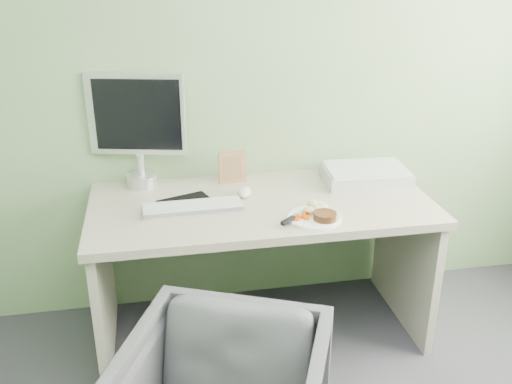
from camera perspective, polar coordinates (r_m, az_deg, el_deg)
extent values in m
plane|color=#82A272|center=(2.85, -0.90, 13.59)|extent=(3.50, 0.00, 3.50)
cube|color=#B5AA98|center=(2.68, 0.54, -1.34)|extent=(1.60, 0.75, 0.04)
cube|color=#BBB2A0|center=(2.83, -14.98, -9.22)|extent=(0.04, 0.70, 0.69)
cube|color=#BBB2A0|center=(3.07, 14.65, -6.43)|extent=(0.04, 0.70, 0.69)
cylinder|color=white|center=(2.51, 5.84, -2.62)|extent=(0.24, 0.24, 0.01)
cylinder|color=black|center=(2.48, 6.92, -2.40)|extent=(0.13, 0.13, 0.03)
ellipsoid|color=tan|center=(2.54, 6.21, -1.36)|extent=(0.12, 0.09, 0.06)
cube|color=#FF5005|center=(2.48, 4.60, -2.28)|extent=(0.06, 0.06, 0.04)
cube|color=silver|center=(2.52, 4.78, -2.02)|extent=(0.11, 0.10, 0.01)
cube|color=black|center=(2.44, 3.24, -2.85)|extent=(0.08, 0.07, 0.02)
cube|color=black|center=(2.67, -6.81, -1.16)|extent=(0.30, 0.28, 0.00)
cube|color=white|center=(2.60, -6.35, -1.50)|extent=(0.45, 0.14, 0.02)
ellipsoid|color=white|center=(2.73, -1.13, 0.00)|extent=(0.09, 0.13, 0.04)
cube|color=brown|center=(2.86, -2.42, 2.48)|extent=(0.13, 0.03, 0.17)
cylinder|color=white|center=(2.93, -2.27, 1.85)|extent=(0.03, 0.03, 0.06)
cone|color=#82A8D0|center=(2.92, -2.29, 2.55)|extent=(0.02, 0.02, 0.02)
cube|color=#B6B8BE|center=(2.95, 10.87, 1.67)|extent=(0.44, 0.31, 0.07)
cylinder|color=silver|center=(2.89, -11.35, 1.15)|extent=(0.15, 0.15, 0.06)
cylinder|color=silver|center=(2.86, -11.48, 2.70)|extent=(0.04, 0.04, 0.10)
cube|color=silver|center=(2.82, -11.88, 7.66)|extent=(0.47, 0.15, 0.40)
cube|color=black|center=(2.79, -11.88, 7.53)|extent=(0.41, 0.10, 0.34)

